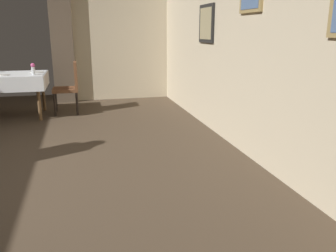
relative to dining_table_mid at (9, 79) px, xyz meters
The scene contains 7 objects.
wall_right 4.40m from the dining_table_mid, 42.88° to the right, with size 0.16×8.40×3.00m.
wall_back 1.50m from the dining_table_mid, 91.66° to the left, with size 6.40×0.27×3.00m.
dining_table_mid is the anchor object (origin of this frame).
chair_mid_right 1.01m from the dining_table_mid, ahead, with size 0.44×0.44×0.93m.
flower_vase_mid 0.55m from the dining_table_mid, 30.14° to the right, with size 0.07×0.07×0.20m.
plate_mid_b 0.22m from the dining_table_mid, 99.77° to the right, with size 0.19×0.19×0.01m, color white.
plate_mid_c 0.47m from the dining_table_mid, 12.47° to the left, with size 0.23×0.23×0.01m, color white.
Camera 1 is at (1.24, -3.54, 1.47)m, focal length 37.29 mm.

